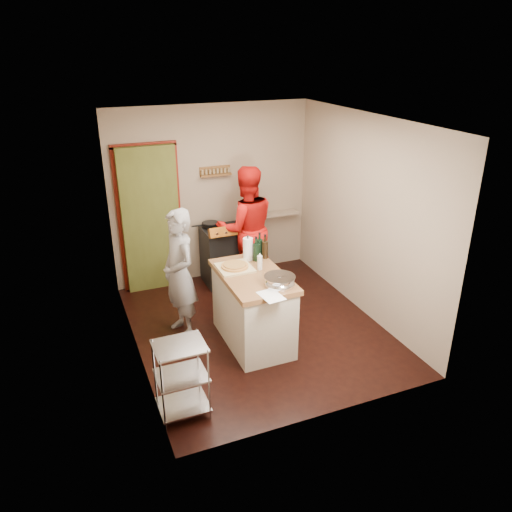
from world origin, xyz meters
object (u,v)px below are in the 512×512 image
at_px(wire_shelving, 181,376).
at_px(person_red, 246,228).
at_px(island, 253,306).
at_px(person_stripe, 180,274).
at_px(stove, 224,255).

bearing_deg(wire_shelving, person_red, 56.22).
bearing_deg(island, wire_shelving, -140.06).
bearing_deg(person_red, person_stripe, 43.94).
relative_size(stove, island, 0.75).
distance_m(island, person_stripe, 0.97).
distance_m(wire_shelving, person_stripe, 1.56).
bearing_deg(person_stripe, island, 43.48).
xyz_separation_m(stove, island, (-0.21, -1.68, 0.03)).
bearing_deg(wire_shelving, stove, 63.15).
relative_size(wire_shelving, person_red, 0.44).
bearing_deg(stove, island, -96.99).
bearing_deg(person_stripe, wire_shelving, -25.52).
height_order(person_stripe, person_red, person_red).
bearing_deg(island, person_red, 71.68).
bearing_deg(stove, wire_shelving, -116.85).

